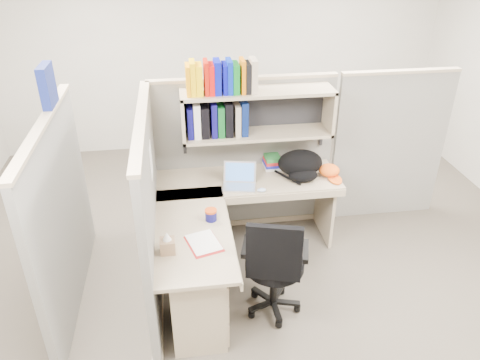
{
  "coord_description": "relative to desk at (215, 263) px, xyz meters",
  "views": [
    {
      "loc": [
        -0.63,
        -3.29,
        2.9
      ],
      "look_at": [
        -0.12,
        0.25,
        0.9
      ],
      "focal_mm": 35.0,
      "sensor_mm": 36.0,
      "label": 1
    }
  ],
  "objects": [
    {
      "name": "ground",
      "position": [
        0.41,
        0.29,
        -0.44
      ],
      "size": [
        6.0,
        6.0,
        0.0
      ],
      "primitive_type": "plane",
      "color": "#3C362E",
      "rests_on": "ground"
    },
    {
      "name": "room_shell",
      "position": [
        0.41,
        0.29,
        1.18
      ],
      "size": [
        6.0,
        6.0,
        6.0
      ],
      "color": "#A8A398",
      "rests_on": "ground"
    },
    {
      "name": "cubicle",
      "position": [
        0.04,
        0.74,
        0.47
      ],
      "size": [
        3.79,
        1.84,
        1.95
      ],
      "color": "#60605B",
      "rests_on": "ground"
    },
    {
      "name": "desk",
      "position": [
        0.0,
        0.0,
        0.0
      ],
      "size": [
        1.74,
        1.75,
        0.73
      ],
      "color": "gray",
      "rests_on": "ground"
    },
    {
      "name": "laptop",
      "position": [
        0.3,
        0.71,
        0.4
      ],
      "size": [
        0.36,
        0.36,
        0.22
      ],
      "primitive_type": null,
      "rotation": [
        0.0,
        0.0,
        -0.2
      ],
      "color": "#BCBBC0",
      "rests_on": "desk"
    },
    {
      "name": "backpack",
      "position": [
        0.91,
        0.81,
        0.42
      ],
      "size": [
        0.5,
        0.43,
        0.25
      ],
      "primitive_type": null,
      "rotation": [
        0.0,
        0.0,
        0.25
      ],
      "color": "black",
      "rests_on": "desk"
    },
    {
      "name": "orange_cap",
      "position": [
        1.19,
        0.82,
        0.35
      ],
      "size": [
        0.25,
        0.27,
        0.11
      ],
      "primitive_type": null,
      "rotation": [
        0.0,
        0.0,
        0.26
      ],
      "color": "#E45713",
      "rests_on": "desk"
    },
    {
      "name": "snack_canister",
      "position": [
        -0.0,
        0.2,
        0.34
      ],
      "size": [
        0.1,
        0.1,
        0.1
      ],
      "color": "#0F0E56",
      "rests_on": "desk"
    },
    {
      "name": "tissue_box",
      "position": [
        -0.36,
        -0.17,
        0.38
      ],
      "size": [
        0.11,
        0.11,
        0.17
      ],
      "primitive_type": null,
      "rotation": [
        0.0,
        0.0,
        0.0
      ],
      "color": "#967555",
      "rests_on": "desk"
    },
    {
      "name": "mouse",
      "position": [
        0.49,
        0.6,
        0.31
      ],
      "size": [
        0.08,
        0.06,
        0.03
      ],
      "primitive_type": "ellipsoid",
      "rotation": [
        0.0,
        0.0,
        0.02
      ],
      "color": "#9AB4DB",
      "rests_on": "desk"
    },
    {
      "name": "paper_cup",
      "position": [
        0.41,
        0.95,
        0.34
      ],
      "size": [
        0.08,
        0.08,
        0.09
      ],
      "primitive_type": "cylinder",
      "rotation": [
        0.0,
        0.0,
        0.24
      ],
      "color": "silver",
      "rests_on": "desk"
    },
    {
      "name": "book_stack",
      "position": [
        0.69,
        1.09,
        0.35
      ],
      "size": [
        0.18,
        0.25,
        0.12
      ],
      "primitive_type": null,
      "rotation": [
        0.0,
        0.0,
        0.03
      ],
      "color": "gray",
      "rests_on": "desk"
    },
    {
      "name": "loose_paper",
      "position": [
        -0.09,
        -0.09,
        0.29
      ],
      "size": [
        0.28,
        0.33,
        0.0
      ],
      "primitive_type": null,
      "rotation": [
        0.0,
        0.0,
        0.28
      ],
      "color": "silver",
      "rests_on": "desk"
    },
    {
      "name": "task_chair",
      "position": [
        0.46,
        -0.18,
        -0.08
      ],
      "size": [
        0.57,
        0.53,
        1.0
      ],
      "color": "black",
      "rests_on": "ground"
    }
  ]
}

